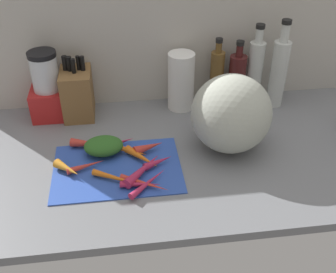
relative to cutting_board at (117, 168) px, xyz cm
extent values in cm
cube|color=slate|center=(27.76, 7.47, -1.90)|extent=(170.00, 80.00, 3.00)
cube|color=#BCB7AD|center=(27.76, 45.97, 29.60)|extent=(170.00, 3.00, 60.00)
cube|color=#2D51B7|center=(0.00, 0.00, 0.00)|extent=(41.74, 29.63, 0.80)
cone|color=orange|center=(8.29, 2.29, 1.78)|extent=(11.26, 12.69, 2.76)
cone|color=orange|center=(-15.85, -0.74, 1.98)|extent=(9.47, 9.16, 3.16)
cone|color=red|center=(-8.16, 11.92, 1.95)|extent=(15.62, 7.20, 3.10)
cone|color=#B2264C|center=(9.31, -10.29, 1.48)|extent=(13.07, 12.89, 2.17)
cone|color=#B2264C|center=(6.86, -10.69, 1.42)|extent=(12.74, 3.69, 2.04)
cone|color=#B2264C|center=(8.25, -4.18, 2.04)|extent=(13.85, 15.57, 3.27)
cone|color=orange|center=(-0.19, -6.95, 1.46)|extent=(15.91, 10.13, 2.12)
cone|color=#B2264C|center=(0.73, 11.99, 1.54)|extent=(12.27, 6.68, 2.27)
cone|color=red|center=(11.14, 7.90, 2.10)|extent=(11.13, 7.05, 3.39)
cone|color=#B2264C|center=(13.43, -0.63, 1.68)|extent=(10.39, 6.84, 2.56)
cone|color=red|center=(8.12, -10.44, 1.42)|extent=(15.13, 9.93, 2.03)
cone|color=orange|center=(2.95, 7.95, 1.93)|extent=(15.36, 10.72, 3.05)
cone|color=red|center=(-10.07, 0.55, 1.50)|extent=(12.61, 6.36, 2.20)
ellipsoid|color=#2D6023|center=(-4.18, 8.54, 3.21)|extent=(13.31, 10.24, 5.63)
ellipsoid|color=#B2B7A8|center=(39.16, 7.23, 13.15)|extent=(27.23, 26.36, 27.10)
cube|color=brown|center=(-13.48, 36.34, 8.96)|extent=(11.46, 15.40, 18.72)
cylinder|color=black|center=(-16.69, 38.25, 21.07)|extent=(2.06, 2.06, 5.50)
cylinder|color=black|center=(-15.08, 37.45, 21.07)|extent=(2.06, 2.06, 5.50)
cylinder|color=black|center=(-13.48, 35.26, 21.07)|extent=(1.65, 1.65, 5.50)
cylinder|color=black|center=(-11.88, 37.65, 21.07)|extent=(1.41, 1.41, 5.50)
cylinder|color=black|center=(-10.27, 37.17, 21.07)|extent=(1.77, 1.77, 5.50)
cube|color=red|center=(-24.38, 37.27, 5.38)|extent=(13.68, 13.68, 11.55)
cylinder|color=silver|center=(-24.38, 37.27, 17.85)|extent=(10.26, 10.26, 13.38)
cylinder|color=black|center=(-24.38, 37.27, 25.44)|extent=(10.47, 10.47, 1.80)
cylinder|color=white|center=(26.90, 36.97, 11.22)|extent=(10.40, 10.40, 23.24)
cylinder|color=brown|center=(41.90, 39.70, 10.48)|extent=(5.57, 5.57, 21.75)
cylinder|color=brown|center=(41.90, 39.70, 23.41)|extent=(2.43, 2.43, 4.12)
cylinder|color=black|center=(41.90, 39.70, 26.27)|extent=(2.80, 2.80, 1.60)
cylinder|color=#471919|center=(49.86, 38.24, 9.75)|extent=(6.96, 6.96, 20.31)
cylinder|color=#471919|center=(49.86, 38.24, 22.24)|extent=(2.73, 2.73, 4.66)
cylinder|color=black|center=(49.86, 38.24, 25.37)|extent=(3.14, 3.14, 1.60)
cylinder|color=silver|center=(56.87, 37.80, 12.44)|extent=(6.22, 6.22, 25.67)
cylinder|color=silver|center=(56.87, 37.80, 28.11)|extent=(3.04, 3.04, 5.68)
cylinder|color=black|center=(56.87, 37.80, 31.75)|extent=(3.50, 3.50, 1.60)
cylinder|color=silver|center=(65.33, 34.18, 13.08)|extent=(6.60, 6.60, 26.95)
cylinder|color=silver|center=(65.33, 34.18, 30.05)|extent=(3.23, 3.23, 6.99)
cylinder|color=black|center=(65.33, 34.18, 34.34)|extent=(3.71, 3.71, 1.60)
camera|label=1|loc=(2.63, -106.04, 84.91)|focal=43.83mm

